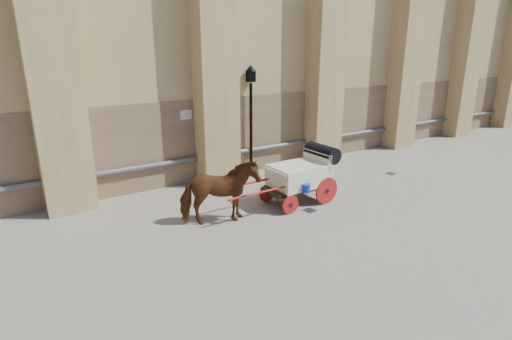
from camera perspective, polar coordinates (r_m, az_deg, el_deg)
ground at (r=12.51m, az=6.43°, el=-5.24°), size 90.00×90.00×0.00m
horse at (r=11.06m, az=-5.25°, el=-3.26°), size 2.32×1.50×1.81m
carriage at (r=12.66m, az=6.72°, el=-0.41°), size 4.04×1.45×1.76m
street_lamp at (r=15.20m, az=-0.73°, el=7.56°), size 0.39×0.39×4.13m
drain_grate_near at (r=12.27m, az=7.67°, el=-5.73°), size 0.37×0.37×0.01m
drain_grate_far at (r=16.48m, az=18.66°, el=-0.46°), size 0.37×0.37×0.01m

